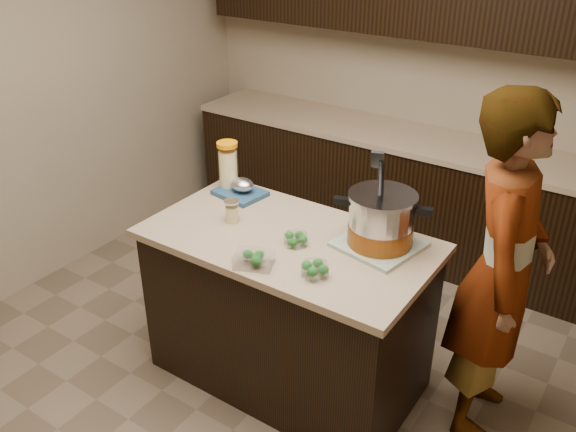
% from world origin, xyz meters
% --- Properties ---
extents(ground_plane, '(4.00, 4.00, 0.00)m').
position_xyz_m(ground_plane, '(0.00, 0.00, 0.00)').
color(ground_plane, brown).
rests_on(ground_plane, ground).
extents(room_shell, '(4.04, 4.04, 2.72)m').
position_xyz_m(room_shell, '(0.00, 0.00, 1.71)').
color(room_shell, tan).
rests_on(room_shell, ground).
extents(back_cabinets, '(3.60, 0.63, 2.33)m').
position_xyz_m(back_cabinets, '(0.00, 1.74, 0.94)').
color(back_cabinets, black).
rests_on(back_cabinets, ground).
extents(island, '(1.46, 0.81, 0.90)m').
position_xyz_m(island, '(0.00, 0.00, 0.45)').
color(island, black).
rests_on(island, ground).
extents(dish_towel, '(0.42, 0.42, 0.02)m').
position_xyz_m(dish_towel, '(0.42, 0.18, 0.91)').
color(dish_towel, '#50754F').
rests_on(dish_towel, island).
extents(stock_pot, '(0.46, 0.42, 0.47)m').
position_xyz_m(stock_pot, '(0.42, 0.18, 1.03)').
color(stock_pot, '#B7B7BC').
rests_on(stock_pot, dish_towel).
extents(lemonade_pitcher, '(0.15, 0.15, 0.29)m').
position_xyz_m(lemonade_pitcher, '(-0.60, 0.27, 1.03)').
color(lemonade_pitcher, '#E0D189').
rests_on(lemonade_pitcher, island).
extents(mason_jar, '(0.09, 0.09, 0.13)m').
position_xyz_m(mason_jar, '(-0.34, -0.02, 0.96)').
color(mason_jar, '#E0D189').
rests_on(mason_jar, island).
extents(broccoli_tub_left, '(0.13, 0.13, 0.06)m').
position_xyz_m(broccoli_tub_left, '(0.07, -0.04, 0.93)').
color(broccoli_tub_left, silver).
rests_on(broccoli_tub_left, island).
extents(broccoli_tub_right, '(0.14, 0.14, 0.06)m').
position_xyz_m(broccoli_tub_right, '(0.30, -0.22, 0.93)').
color(broccoli_tub_right, silver).
rests_on(broccoli_tub_right, island).
extents(broccoli_tub_rect, '(0.21, 0.19, 0.06)m').
position_xyz_m(broccoli_tub_rect, '(0.02, -0.31, 0.93)').
color(broccoli_tub_rect, silver).
rests_on(broccoli_tub_rect, island).
extents(blue_tray, '(0.30, 0.25, 0.10)m').
position_xyz_m(blue_tray, '(-0.49, 0.25, 0.94)').
color(blue_tray, navy).
rests_on(blue_tray, island).
extents(person, '(0.53, 0.71, 1.76)m').
position_xyz_m(person, '(0.98, 0.31, 0.88)').
color(person, gray).
rests_on(person, ground).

